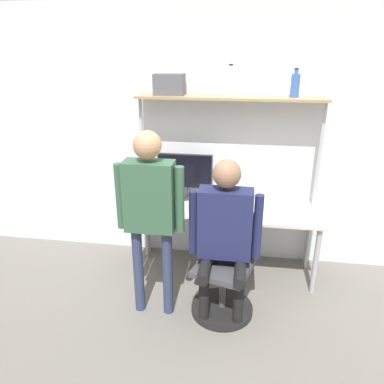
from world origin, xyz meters
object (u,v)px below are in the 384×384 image
(monitor, at_px, (185,173))
(person_seated, at_px, (225,228))
(laptop, at_px, (228,206))
(office_chair, at_px, (224,282))
(storage_box, at_px, (169,84))
(cell_phone, at_px, (251,217))
(person_standing, at_px, (150,203))
(bottle_blue, at_px, (295,85))
(bottle_clear, at_px, (230,83))

(monitor, height_order, person_seated, person_seated)
(laptop, height_order, office_chair, laptop)
(storage_box, bearing_deg, person_seated, -54.05)
(cell_phone, height_order, person_standing, person_standing)
(monitor, bearing_deg, cell_phone, -28.49)
(monitor, xyz_separation_m, bottle_blue, (1.05, -0.02, 0.92))
(cell_phone, xyz_separation_m, bottle_clear, (-0.27, 0.37, 1.21))
(person_seated, relative_size, storage_box, 4.96)
(bottle_clear, bearing_deg, monitor, 177.29)
(person_standing, distance_m, bottle_clear, 1.41)
(office_chair, height_order, storage_box, storage_box)
(person_seated, xyz_separation_m, storage_box, (-0.64, 0.88, 1.07))
(storage_box, bearing_deg, bottle_clear, 0.00)
(cell_phone, relative_size, office_chair, 0.16)
(cell_phone, distance_m, storage_box, 1.51)
(bottle_blue, bearing_deg, storage_box, 180.00)
(laptop, xyz_separation_m, person_seated, (0.00, -0.60, 0.06))
(laptop, height_order, bottle_blue, bottle_blue)
(storage_box, bearing_deg, bottle_blue, 0.00)
(monitor, relative_size, person_seated, 0.41)
(cell_phone, relative_size, person_standing, 0.09)
(storage_box, bearing_deg, monitor, 8.54)
(laptop, relative_size, person_seated, 0.20)
(cell_phone, xyz_separation_m, bottle_blue, (0.33, 0.37, 1.20))
(monitor, xyz_separation_m, office_chair, (0.51, -0.86, -0.73))
(cell_phone, xyz_separation_m, person_seated, (-0.22, -0.51, 0.12))
(office_chair, height_order, person_seated, person_seated)
(person_seated, bearing_deg, office_chair, 73.77)
(cell_phone, distance_m, bottle_blue, 1.30)
(laptop, relative_size, cell_phone, 1.93)
(office_chair, distance_m, storage_box, 1.95)
(person_seated, relative_size, bottle_clear, 4.89)
(laptop, xyz_separation_m, bottle_clear, (-0.04, 0.28, 1.16))
(cell_phone, bearing_deg, office_chair, -114.25)
(cell_phone, bearing_deg, person_standing, -145.35)
(person_standing, height_order, storage_box, storage_box)
(cell_phone, height_order, bottle_blue, bottle_blue)
(cell_phone, xyz_separation_m, person_standing, (-0.84, -0.58, 0.33))
(monitor, relative_size, laptop, 2.03)
(person_standing, bearing_deg, cell_phone, 34.65)
(office_chair, relative_size, bottle_blue, 3.57)
(person_standing, bearing_deg, storage_box, 91.09)
(office_chair, relative_size, person_standing, 0.56)
(cell_phone, bearing_deg, laptop, 158.80)
(person_standing, bearing_deg, laptop, 47.49)
(person_standing, relative_size, bottle_clear, 5.69)
(laptop, height_order, person_seated, person_seated)
(person_standing, distance_m, storage_box, 1.28)
(laptop, bearing_deg, office_chair, -88.32)
(storage_box, bearing_deg, cell_phone, -23.17)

